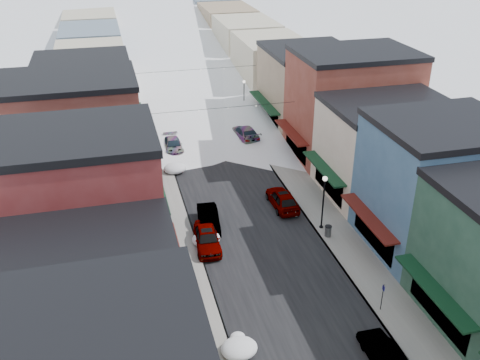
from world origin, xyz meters
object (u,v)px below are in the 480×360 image
car_dark_hatch (209,219)px  car_green_sedan (384,354)px  car_silver_sedan (207,238)px  trash_can (328,231)px  streetlamp_near (324,196)px

car_dark_hatch → car_green_sedan: bearing=-63.4°
car_silver_sedan → car_green_sedan: 16.63m
car_dark_hatch → car_green_sedan: 19.05m
trash_can → car_dark_hatch: bearing=156.0°
car_silver_sedan → car_dark_hatch: bearing=80.1°
car_dark_hatch → streetlamp_near: bearing=-11.8°
trash_can → streetlamp_near: bearing=90.9°
car_green_sedan → streetlamp_near: 15.31m
trash_can → streetlamp_near: (-0.02, 1.38, 2.57)m
car_silver_sedan → car_dark_hatch: car_silver_sedan is taller
car_dark_hatch → trash_can: 10.07m
car_green_sedan → trash_can: 13.75m
car_green_sedan → trash_can: car_green_sedan is taller
car_dark_hatch → trash_can: size_ratio=4.84×
car_silver_sedan → streetlamp_near: 10.19m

